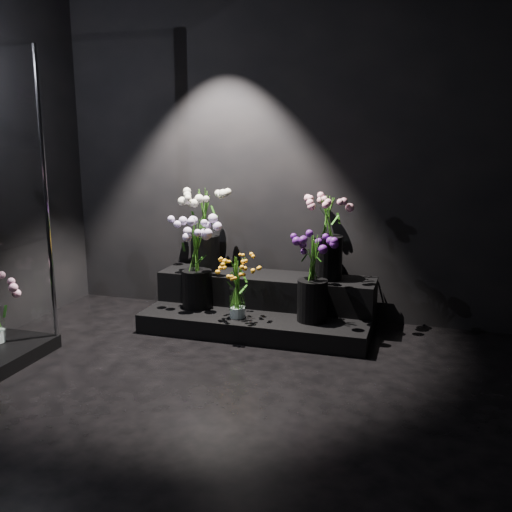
% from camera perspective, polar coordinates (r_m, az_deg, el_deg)
% --- Properties ---
extents(floor, '(4.00, 4.00, 0.00)m').
position_cam_1_polar(floor, '(3.20, -5.45, -16.41)').
color(floor, black).
rests_on(floor, ground).
extents(wall_back, '(4.00, 0.00, 4.00)m').
position_cam_1_polar(wall_back, '(4.72, 3.63, 10.65)').
color(wall_back, black).
rests_on(wall_back, floor).
extents(display_riser, '(1.77, 0.79, 0.39)m').
position_cam_1_polar(display_riser, '(4.62, 0.63, -4.96)').
color(display_riser, black).
rests_on(display_riser, floor).
extents(bouquet_orange_bells, '(0.28, 0.28, 0.47)m').
position_cam_1_polar(bouquet_orange_bells, '(4.31, -1.88, -3.06)').
color(bouquet_orange_bells, white).
rests_on(bouquet_orange_bells, display_riser).
extents(bouquet_lilac, '(0.43, 0.43, 0.71)m').
position_cam_1_polar(bouquet_lilac, '(4.55, -5.98, -0.09)').
color(bouquet_lilac, black).
rests_on(bouquet_lilac, display_riser).
extents(bouquet_purple, '(0.40, 0.40, 0.64)m').
position_cam_1_polar(bouquet_purple, '(4.22, 5.72, -1.71)').
color(bouquet_purple, black).
rests_on(bouquet_purple, display_riser).
extents(bouquet_cream_roses, '(0.48, 0.48, 0.69)m').
position_cam_1_polar(bouquet_cream_roses, '(4.76, -5.16, 3.24)').
color(bouquet_cream_roses, black).
rests_on(bouquet_cream_roses, display_riser).
extents(bouquet_pink_roses, '(0.43, 0.43, 0.69)m').
position_cam_1_polar(bouquet_pink_roses, '(4.49, 7.15, 2.63)').
color(bouquet_pink_roses, black).
rests_on(bouquet_pink_roses, display_riser).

